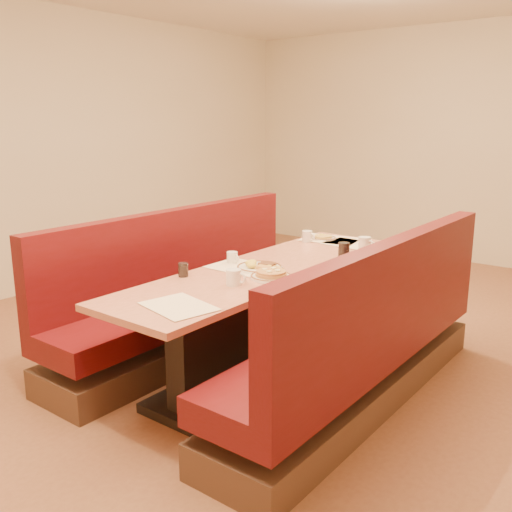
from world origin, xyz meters
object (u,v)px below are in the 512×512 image
Objects in this scene: soda_tumbler_near at (183,270)px; soda_tumbler_mid at (344,250)px; booth_right at (364,348)px; coffee_mug_c at (365,243)px; diner_table at (267,320)px; coffee_mug_b at (232,257)px; coffee_mug_d at (308,236)px; booth_left at (189,302)px; pancake_plate at (271,275)px; coffee_mug_a at (234,277)px; eggs_plate at (259,267)px.

soda_tumbler_mid is at bearing 62.44° from soda_tumbler_near.
coffee_mug_c is (-0.45, 0.85, 0.44)m from booth_right.
soda_tumbler_mid reaches higher than diner_table.
coffee_mug_d is (0.03, 0.91, 0.00)m from coffee_mug_b.
coffee_mug_d is at bearing 87.60° from soda_tumbler_near.
soda_tumbler_near is (-0.56, -1.36, -0.01)m from coffee_mug_c.
booth_left reaches higher than coffee_mug_b.
soda_tumbler_mid is at bearing 57.49° from coffee_mug_b.
soda_tumbler_mid is at bearing 83.30° from pancake_plate.
coffee_mug_c is at bearing 118.00° from booth_right.
soda_tumbler_near reaches higher than coffee_mug_b.
diner_table is 0.63m from coffee_mug_a.
booth_left is at bearing 180.00° from booth_right.
diner_table is 23.69× the size of coffee_mug_b.
booth_left is at bearing -179.66° from coffee_mug_b.
booth_left is at bearing -131.01° from coffee_mug_c.
booth_right reaches higher than coffee_mug_a.
booth_right reaches higher than diner_table.
coffee_mug_a is at bearing -74.25° from eggs_plate.
booth_right is 8.34× the size of eggs_plate.
coffee_mug_a is 1.32m from coffee_mug_c.
coffee_mug_a is at bearing -28.92° from booth_left.
coffee_mug_b reaches higher than pancake_plate.
coffee_mug_a reaches higher than soda_tumbler_near.
coffee_mug_b is at bearing -165.67° from diner_table.
booth_left is 23.69× the size of coffee_mug_b.
coffee_mug_a is (0.83, -0.46, 0.44)m from booth_left.
coffee_mug_c reaches higher than soda_tumbler_near.
booth_left reaches higher than coffee_mug_c.
soda_tumbler_near is (-0.06, -1.35, -0.00)m from coffee_mug_d.
booth_right is 23.69× the size of coffee_mug_b.
coffee_mug_c reaches higher than coffee_mug_a.
booth_left is at bearing -151.36° from soda_tumbler_mid.
pancake_plate is at bearing -12.64° from booth_left.
booth_left is 1.39m from coffee_mug_c.
coffee_mug_b is at bearing 85.94° from soda_tumbler_near.
coffee_mug_b is 0.91m from coffee_mug_d.
eggs_plate is 2.58× the size of coffee_mug_d.
booth_left is 22.85× the size of soda_tumbler_mid.
coffee_mug_a is 0.38m from soda_tumbler_near.
eggs_plate is 2.84× the size of coffee_mug_b.
coffee_mug_b is (-0.98, -0.06, 0.43)m from booth_right.
coffee_mug_d is (-0.40, 1.05, 0.03)m from pancake_plate.
booth_right is 0.90m from coffee_mug_a.
coffee_mug_b is (-0.25, -0.06, 0.42)m from diner_table.
eggs_plate is at bearing -77.14° from coffee_mug_d.
coffee_mug_b is (0.48, -0.06, 0.43)m from booth_left.
coffee_mug_a is 1.20× the size of coffee_mug_b.
soda_tumbler_near is at bearing -86.24° from coffee_mug_b.
pancake_plate is at bearing -96.70° from soda_tumbler_mid.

